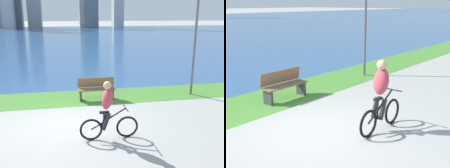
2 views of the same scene
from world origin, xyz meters
The scene contains 6 objects.
ground_plane centered at (0.00, 0.00, 0.00)m, with size 300.00×300.00×0.00m, color #9E9E99.
grass_strip_bayside centered at (0.00, 2.72, 0.00)m, with size 120.00×2.16×0.01m, color #478433.
bay_water_surface centered at (0.00, 39.44, 0.00)m, with size 300.00×71.29×0.00m, color #2D568C.
cyclist_lead centered at (0.98, -1.13, 0.83)m, with size 1.65×0.52×1.67m.
bench_near_path centered at (1.11, 2.39, 0.45)m, with size 1.50×0.47×0.90m.
lamppost_tall centered at (5.27, 2.31, 2.76)m, with size 0.28×0.28×4.27m.
Camera 1 is at (-0.14, -7.55, 3.36)m, focal length 40.82 mm.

